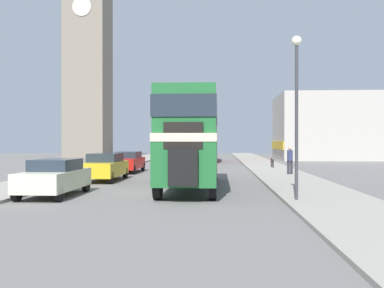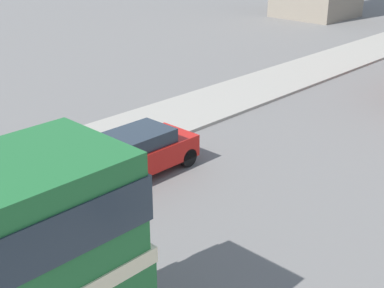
# 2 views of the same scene
# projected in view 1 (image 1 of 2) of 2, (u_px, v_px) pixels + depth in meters

# --- Properties ---
(ground_plane) EXTENTS (120.00, 120.00, 0.00)m
(ground_plane) POSITION_uv_depth(u_px,v_px,m) (154.00, 194.00, 17.79)
(ground_plane) COLOR slate
(sidewalk_right) EXTENTS (3.50, 120.00, 0.12)m
(sidewalk_right) POSITION_uv_depth(u_px,v_px,m) (319.00, 194.00, 17.37)
(sidewalk_right) COLOR gray
(sidewalk_right) RESTS_ON ground_plane
(double_decker_bus) EXTENTS (2.38, 10.38, 4.32)m
(double_decker_bus) POSITION_uv_depth(u_px,v_px,m) (192.00, 134.00, 20.22)
(double_decker_bus) COLOR #1E602D
(double_decker_bus) RESTS_ON ground_plane
(bus_distant) EXTENTS (2.39, 9.32, 4.25)m
(bus_distant) POSITION_uv_depth(u_px,v_px,m) (205.00, 138.00, 46.34)
(bus_distant) COLOR red
(bus_distant) RESTS_ON ground_plane
(car_parked_near) EXTENTS (1.76, 4.13, 1.48)m
(car_parked_near) POSITION_uv_depth(u_px,v_px,m) (55.00, 177.00, 17.22)
(car_parked_near) COLOR beige
(car_parked_near) RESTS_ON ground_plane
(car_parked_mid) EXTENTS (1.77, 4.38, 1.54)m
(car_parked_mid) POSITION_uv_depth(u_px,v_px,m) (105.00, 167.00, 23.94)
(car_parked_mid) COLOR gold
(car_parked_mid) RESTS_ON ground_plane
(car_parked_far) EXTENTS (1.72, 4.53, 1.48)m
(car_parked_far) POSITION_uv_depth(u_px,v_px,m) (128.00, 162.00, 30.36)
(car_parked_far) COLOR red
(car_parked_far) RESTS_ON ground_plane
(pedestrian_walking) EXTENTS (0.35, 0.35, 1.76)m
(pedestrian_walking) POSITION_uv_depth(u_px,v_px,m) (290.00, 159.00, 27.17)
(pedestrian_walking) COLOR #282833
(pedestrian_walking) RESTS_ON sidewalk_right
(bicycle_on_pavement) EXTENTS (0.05, 1.76, 0.78)m
(bicycle_on_pavement) POSITION_uv_depth(u_px,v_px,m) (272.00, 163.00, 34.32)
(bicycle_on_pavement) COLOR black
(bicycle_on_pavement) RESTS_ON sidewalk_right
(street_lamp) EXTENTS (0.36, 0.36, 5.86)m
(street_lamp) POSITION_uv_depth(u_px,v_px,m) (297.00, 93.00, 15.27)
(street_lamp) COLOR #38383D
(street_lamp) RESTS_ON sidewalk_right
(church_tower) EXTENTS (6.02, 6.02, 34.32)m
(church_tower) POSITION_uv_depth(u_px,v_px,m) (88.00, 35.00, 61.45)
(church_tower) COLOR gray
(church_tower) RESTS_ON ground_plane
(shop_building_block) EXTENTS (15.94, 10.62, 7.89)m
(shop_building_block) POSITION_uv_depth(u_px,v_px,m) (343.00, 127.00, 52.43)
(shop_building_block) COLOR #B2ADA3
(shop_building_block) RESTS_ON ground_plane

